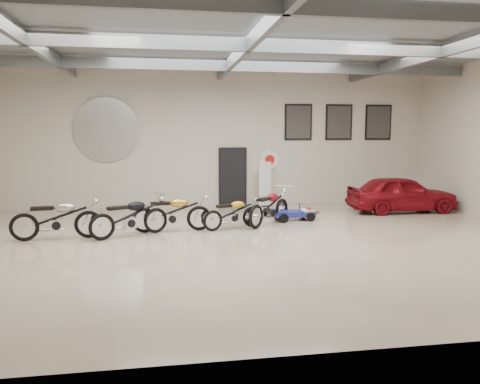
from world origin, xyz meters
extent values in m
cube|color=#C6B397|center=(0.00, 0.00, 0.00)|extent=(16.00, 12.00, 0.01)
cube|color=gray|center=(0.00, 0.00, 5.00)|extent=(16.00, 12.00, 0.01)
cube|color=beige|center=(0.00, 6.00, 2.50)|extent=(16.00, 0.02, 5.00)
cube|color=black|center=(0.50, 5.95, 1.05)|extent=(0.92, 0.08, 2.10)
imported|color=maroon|center=(6.00, 3.57, 0.63)|extent=(1.54, 3.69, 1.25)
camera|label=1|loc=(-2.03, -11.20, 2.68)|focal=35.00mm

